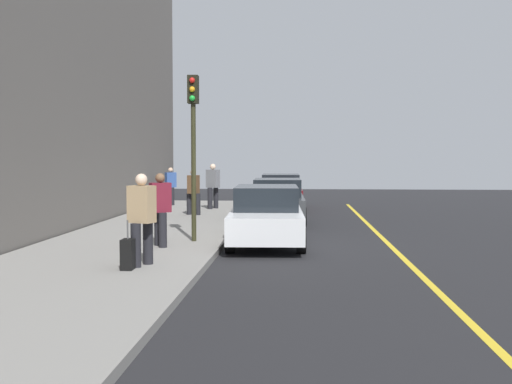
% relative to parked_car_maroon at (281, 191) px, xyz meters
% --- Properties ---
extents(ground_plane, '(56.00, 56.00, 0.00)m').
position_rel_parked_car_maroon_xyz_m(ground_plane, '(11.42, -0.07, -0.76)').
color(ground_plane, black).
extents(sidewalk, '(28.00, 4.60, 0.15)m').
position_rel_parked_car_maroon_xyz_m(sidewalk, '(11.42, -3.37, -0.68)').
color(sidewalk, gray).
rests_on(sidewalk, ground).
extents(lane_stripe_centre, '(28.00, 0.14, 0.01)m').
position_rel_parked_car_maroon_xyz_m(lane_stripe_centre, '(11.42, 3.13, -0.76)').
color(lane_stripe_centre, gold).
rests_on(lane_stripe_centre, ground).
extents(parked_car_maroon, '(4.77, 2.00, 1.51)m').
position_rel_parked_car_maroon_xyz_m(parked_car_maroon, '(0.00, 0.00, 0.00)').
color(parked_car_maroon, black).
rests_on(parked_car_maroon, ground).
extents(parked_car_charcoal, '(4.43, 1.98, 1.51)m').
position_rel_parked_car_maroon_xyz_m(parked_car_charcoal, '(5.86, 0.05, -0.00)').
color(parked_car_charcoal, black).
rests_on(parked_car_charcoal, ground).
extents(parked_car_white, '(4.84, 2.03, 1.51)m').
position_rel_parked_car_maroon_xyz_m(parked_car_white, '(11.24, -0.05, 0.00)').
color(parked_car_white, black).
rests_on(parked_car_white, ground).
extents(pedestrian_burgundy_coat, '(0.53, 0.55, 1.74)m').
position_rel_parked_car_maroon_xyz_m(pedestrian_burgundy_coat, '(12.87, -2.49, 0.32)').
color(pedestrian_burgundy_coat, black).
rests_on(pedestrian_burgundy_coat, sidewalk).
extents(pedestrian_tan_coat, '(0.57, 0.57, 1.80)m').
position_rel_parked_car_maroon_xyz_m(pedestrian_tan_coat, '(15.47, -2.27, 0.35)').
color(pedestrian_tan_coat, black).
rests_on(pedestrian_tan_coat, sidewalk).
extents(pedestrian_blue_coat, '(0.48, 0.53, 1.66)m').
position_rel_parked_car_maroon_xyz_m(pedestrian_blue_coat, '(0.19, -4.88, 0.27)').
color(pedestrian_blue_coat, black).
rests_on(pedestrian_blue_coat, sidewalk).
extents(pedestrian_brown_coat, '(0.52, 0.53, 1.68)m').
position_rel_parked_car_maroon_xyz_m(pedestrian_brown_coat, '(4.83, -3.07, 0.28)').
color(pedestrian_brown_coat, black).
rests_on(pedestrian_brown_coat, sidewalk).
extents(pedestrian_grey_coat, '(0.56, 0.59, 1.84)m').
position_rel_parked_car_maroon_xyz_m(pedestrian_grey_coat, '(2.06, -2.73, 0.37)').
color(pedestrian_grey_coat, black).
rests_on(pedestrian_grey_coat, sidewalk).
extents(traffic_light_pole, '(0.35, 0.26, 4.16)m').
position_rel_parked_car_maroon_xyz_m(traffic_light_pole, '(11.89, -1.86, 2.22)').
color(traffic_light_pole, '#2D2D19').
rests_on(traffic_light_pole, sidewalk).
extents(rolling_suitcase, '(0.34, 0.22, 0.94)m').
position_rel_parked_car_maroon_xyz_m(rolling_suitcase, '(15.90, -2.44, -0.32)').
color(rolling_suitcase, black).
rests_on(rolling_suitcase, sidewalk).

